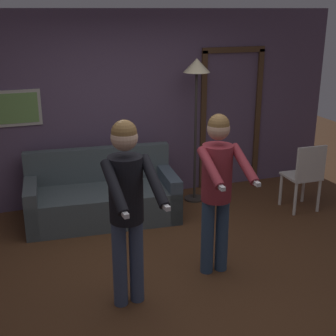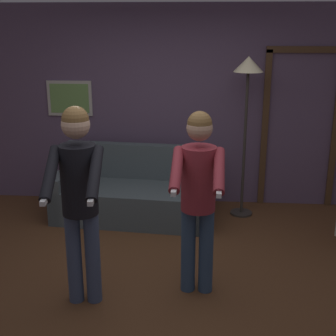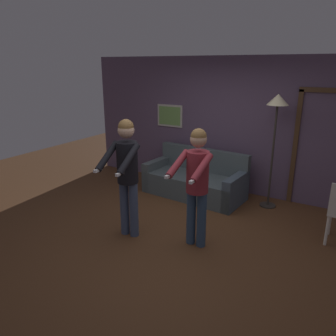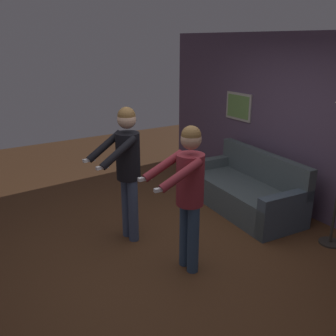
{
  "view_description": "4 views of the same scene",
  "coord_description": "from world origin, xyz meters",
  "views": [
    {
      "loc": [
        -1.49,
        -3.92,
        2.59
      ],
      "look_at": [
        -0.22,
        -0.29,
        1.28
      ],
      "focal_mm": 50.0,
      "sensor_mm": 36.0,
      "label": 1
    },
    {
      "loc": [
        0.41,
        -3.82,
        2.35
      ],
      "look_at": [
        0.12,
        -0.05,
        1.17
      ],
      "focal_mm": 50.0,
      "sensor_mm": 36.0,
      "label": 2
    },
    {
      "loc": [
        2.14,
        -3.77,
        2.44
      ],
      "look_at": [
        -0.04,
        -0.1,
        1.08
      ],
      "focal_mm": 35.0,
      "sensor_mm": 36.0,
      "label": 3
    },
    {
      "loc": [
        3.38,
        -2.21,
        2.49
      ],
      "look_at": [
        0.09,
        -0.13,
        1.14
      ],
      "focal_mm": 40.0,
      "sensor_mm": 36.0,
      "label": 4
    }
  ],
  "objects": [
    {
      "name": "torchiere_lamp",
      "position": [
        0.92,
        1.82,
        1.68
      ],
      "size": [
        0.36,
        0.36,
        1.98
      ],
      "color": "#332D28",
      "rests_on": "ground_plane"
    },
    {
      "name": "person_standing_left",
      "position": [
        -0.59,
        -0.3,
        1.05
      ],
      "size": [
        0.47,
        0.68,
        1.73
      ],
      "color": "#3D4B6B",
      "rests_on": "ground_plane"
    },
    {
      "name": "couch",
      "position": [
        -0.45,
        1.62,
        0.28
      ],
      "size": [
        1.96,
        1.0,
        0.87
      ],
      "color": "#465154",
      "rests_on": "ground_plane"
    },
    {
      "name": "person_standing_right",
      "position": [
        0.38,
        -0.05,
        1.0
      ],
      "size": [
        0.44,
        0.68,
        1.66
      ],
      "color": "navy",
      "rests_on": "ground_plane"
    },
    {
      "name": "ground_plane",
      "position": [
        0.0,
        0.0,
        0.0
      ],
      "size": [
        12.0,
        12.0,
        0.0
      ],
      "primitive_type": "plane",
      "color": "#54331D"
    },
    {
      "name": "back_wall_assembly",
      "position": [
        0.01,
        2.26,
        1.3
      ],
      "size": [
        6.4,
        0.1,
        2.6
      ],
      "color": "#594660",
      "rests_on": "ground_plane"
    }
  ]
}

